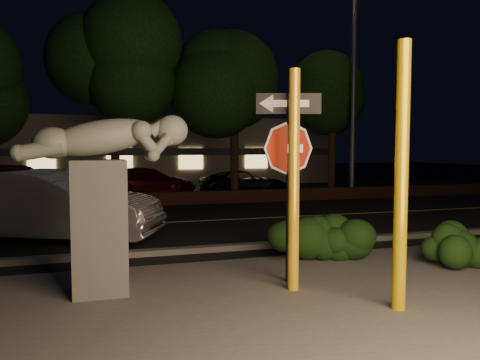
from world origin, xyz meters
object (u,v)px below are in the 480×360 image
at_px(signpost, 288,149).
at_px(silver_sedan, 51,206).
at_px(yellow_pole_left, 294,181).
at_px(streetlight, 350,61).
at_px(parked_car_dark, 245,183).
at_px(yellow_pole_right, 401,178).
at_px(parked_car_red, 14,183).
at_px(parked_car_darkred, 148,182).
at_px(sculpture, 102,183).

xyz_separation_m(signpost, silver_sedan, (-3.99, 4.81, -1.35)).
distance_m(yellow_pole_left, signpost, 0.66).
distance_m(streetlight, parked_car_dark, 7.14).
relative_size(yellow_pole_left, yellow_pole_right, 0.94).
distance_m(parked_car_red, parked_car_darkred, 5.60).
relative_size(signpost, parked_car_red, 0.63).
distance_m(silver_sedan, parked_car_darkred, 10.50).
bearing_deg(parked_car_darkred, yellow_pole_left, 171.80).
relative_size(streetlight, parked_car_dark, 2.40).
bearing_deg(yellow_pole_left, streetlight, 56.41).
xyz_separation_m(yellow_pole_left, parked_car_dark, (3.77, 14.15, -1.12)).
bearing_deg(silver_sedan, parked_car_darkred, 6.04).
bearing_deg(parked_car_red, sculpture, -147.59).
bearing_deg(parked_car_red, parked_car_darkred, -54.21).
bearing_deg(silver_sedan, parked_car_dark, -16.25).
xyz_separation_m(signpost, parked_car_red, (-6.02, 13.11, -1.35)).
bearing_deg(parked_car_dark, sculpture, 156.26).
relative_size(yellow_pole_left, silver_sedan, 0.66).
distance_m(streetlight, parked_car_darkred, 10.47).
bearing_deg(signpost, sculpture, -168.79).
relative_size(silver_sedan, parked_car_dark, 1.23).
relative_size(signpost, parked_car_darkred, 0.68).
distance_m(yellow_pole_right, streetlight, 15.00).
bearing_deg(parked_car_dark, silver_sedan, 141.61).
distance_m(sculpture, silver_sedan, 4.71).
bearing_deg(sculpture, parked_car_darkred, 81.35).
bearing_deg(yellow_pole_right, signpost, 118.73).
relative_size(sculpture, parked_car_dark, 0.65).
distance_m(yellow_pole_left, sculpture, 2.89).
xyz_separation_m(yellow_pole_right, parked_car_dark, (2.76, 15.39, -1.23)).
distance_m(sculpture, parked_car_dark, 14.97).
bearing_deg(parked_car_dark, streetlight, -121.40).
bearing_deg(parked_car_red, streetlight, -79.73).
xyz_separation_m(yellow_pole_left, signpost, (0.09, 0.43, 0.49)).
relative_size(silver_sedan, parked_car_red, 1.04).
height_order(streetlight, parked_car_darkred, streetlight).
bearing_deg(parked_car_dark, signpost, 167.33).
bearing_deg(silver_sedan, yellow_pole_left, -118.88).
bearing_deg(parked_car_red, yellow_pole_right, -136.23).
distance_m(silver_sedan, parked_car_dark, 11.76).
height_order(yellow_pole_right, streetlight, streetlight).
distance_m(sculpture, parked_car_darkred, 14.66).
xyz_separation_m(signpost, streetlight, (7.58, 11.12, 3.76)).
height_order(parked_car_red, parked_car_dark, parked_car_red).
bearing_deg(parked_car_red, yellow_pole_left, -137.72).
xyz_separation_m(silver_sedan, parked_car_darkred, (3.32, 9.96, -0.19)).
bearing_deg(yellow_pole_right, sculpture, 152.45).
xyz_separation_m(sculpture, streetlight, (10.46, 10.81, 4.28)).
bearing_deg(yellow_pole_left, silver_sedan, 126.65).
xyz_separation_m(signpost, parked_car_dark, (3.68, 13.72, -1.61)).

